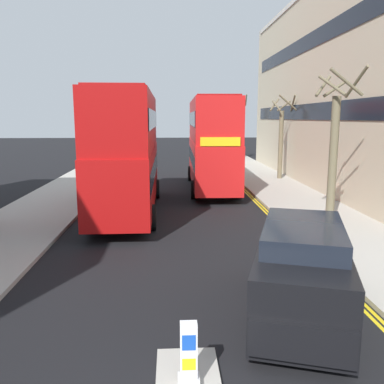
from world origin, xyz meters
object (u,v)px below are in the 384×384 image
(double_decker_bus_away, at_px, (127,149))
(taxi_minivan, at_px, (302,273))
(keep_left_bollard, at_px, (189,357))
(double_decker_bus_oncoming, at_px, (212,141))

(double_decker_bus_away, bearing_deg, taxi_minivan, -65.67)
(keep_left_bollard, distance_m, taxi_minivan, 3.58)
(taxi_minivan, bearing_deg, keep_left_bollard, -137.70)
(double_decker_bus_oncoming, bearing_deg, taxi_minivan, -88.95)
(double_decker_bus_away, xyz_separation_m, taxi_minivan, (4.92, -10.89, -1.96))
(keep_left_bollard, relative_size, double_decker_bus_oncoming, 0.10)
(double_decker_bus_oncoming, relative_size, taxi_minivan, 2.11)
(double_decker_bus_oncoming, distance_m, taxi_minivan, 17.28)
(taxi_minivan, bearing_deg, double_decker_bus_oncoming, 91.05)
(double_decker_bus_away, xyz_separation_m, double_decker_bus_oncoming, (4.61, 6.28, 0.00))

